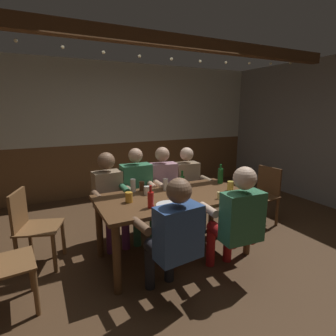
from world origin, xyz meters
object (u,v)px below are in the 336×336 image
object	(u,v)px
pint_glass_4	(133,186)
pint_glass_5	(243,190)
pint_glass_1	(142,186)
bottle_2	(182,181)
person_1	(138,189)
bottle_0	(151,199)
person_3	(189,184)
person_0	(110,194)
chair_empty_near_right	(32,226)
table_candle	(218,195)
person_2	(164,186)
pint_glass_3	(129,197)
person_4	(174,234)
pint_glass_6	(230,186)
chair_empty_far_end	(263,194)
dining_table	(174,204)
bottle_1	(220,175)
plate_0	(169,205)
pint_glass_0	(166,184)
person_5	(237,218)
pint_glass_2	(147,190)

from	to	relation	value
pint_glass_4	pint_glass_5	distance (m)	1.31
pint_glass_1	bottle_2	bearing A→B (deg)	-10.96
person_1	bottle_0	bearing A→B (deg)	79.88
pint_glass_4	person_3	bearing A→B (deg)	18.08
person_0	chair_empty_near_right	size ratio (longest dim) A/B	1.37
person_3	table_candle	xyz separation A→B (m)	(-0.21, -0.99, 0.15)
person_2	pint_glass_3	size ratio (longest dim) A/B	10.86
person_1	person_3	xyz separation A→B (m)	(0.80, -0.02, -0.02)
person_4	pint_glass_6	world-z (taller)	person_4
chair_empty_far_end	bottle_2	xyz separation A→B (m)	(-1.41, 0.03, 0.36)
dining_table	chair_empty_near_right	world-z (taller)	chair_empty_near_right
person_2	bottle_1	size ratio (longest dim) A/B	4.65
dining_table	bottle_1	xyz separation A→B (m)	(0.80, 0.19, 0.21)
chair_empty_far_end	plate_0	world-z (taller)	chair_empty_far_end
bottle_2	table_candle	bearing A→B (deg)	-75.39
dining_table	person_2	world-z (taller)	person_2
pint_glass_0	plate_0	bearing A→B (deg)	-112.05
bottle_2	pint_glass_3	distance (m)	0.82
dining_table	table_candle	bearing A→B (deg)	-39.66
bottle_0	pint_glass_4	world-z (taller)	bottle_0
person_3	person_5	world-z (taller)	person_5
person_2	bottle_1	xyz separation A→B (m)	(0.61, -0.48, 0.20)
plate_0	pint_glass_1	distance (m)	0.62
person_4	bottle_2	bearing A→B (deg)	50.97
pint_glass_2	pint_glass_5	bearing A→B (deg)	-27.05
person_2	person_4	world-z (taller)	person_2
bottle_2	dining_table	bearing A→B (deg)	-134.30
person_4	bottle_0	distance (m)	0.49
dining_table	bottle_0	size ratio (longest dim) A/B	7.53
person_4	bottle_0	world-z (taller)	person_4
pint_glass_3	person_2	bearing A→B (deg)	41.73
person_1	bottle_2	size ratio (longest dim) A/B	5.55
person_1	person_4	world-z (taller)	person_1
person_0	pint_glass_5	size ratio (longest dim) A/B	10.56
pint_glass_3	pint_glass_5	xyz separation A→B (m)	(1.28, -0.35, 0.00)
person_1	pint_glass_3	xyz separation A→B (m)	(-0.34, -0.67, 0.14)
person_5	bottle_2	size ratio (longest dim) A/B	5.49
person_3	table_candle	bearing A→B (deg)	82.50
bottle_0	pint_glass_5	distance (m)	1.14
chair_empty_near_right	pint_glass_2	world-z (taller)	chair_empty_near_right
pint_glass_0	pint_glass_3	bearing A→B (deg)	-157.89
person_0	person_5	size ratio (longest dim) A/B	0.99
chair_empty_far_end	bottle_1	distance (m)	0.94
pint_glass_0	pint_glass_3	world-z (taller)	pint_glass_0
table_candle	pint_glass_1	bearing A→B (deg)	134.72
person_1	pint_glass_2	world-z (taller)	person_1
bottle_1	pint_glass_0	xyz separation A→B (m)	(-0.80, 0.05, -0.04)
pint_glass_5	pint_glass_6	size ratio (longest dim) A/B	0.97
table_candle	pint_glass_5	world-z (taller)	pint_glass_5
pint_glass_3	pint_glass_5	world-z (taller)	pint_glass_5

